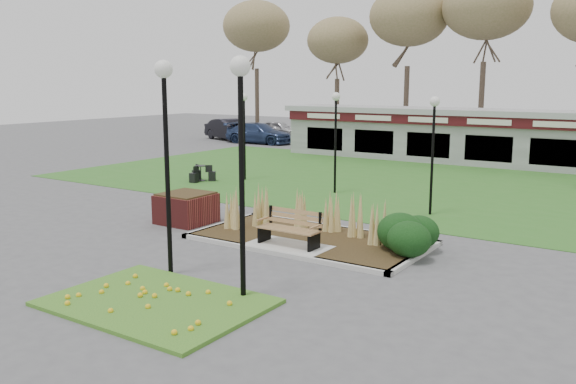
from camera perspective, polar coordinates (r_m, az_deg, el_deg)
The scene contains 17 objects.
ground at distance 15.97m, azimuth -0.25°, elevation -5.57°, with size 100.00×100.00×0.00m, color #515154.
lawn at distance 26.55m, azimuth 14.33°, elevation 0.56°, with size 34.00×16.00×0.02m, color #2F6C22.
flower_bed at distance 12.57m, azimuth -12.19°, elevation -9.93°, with size 4.20×3.00×0.16m.
planting_bed at distance 16.37m, azimuth 6.11°, elevation -3.90°, with size 6.75×3.40×1.27m.
park_bench at distance 16.02m, azimuth 0.24°, elevation -3.34°, with size 1.70×0.66×0.93m.
brick_planter at distance 19.29m, azimuth -9.50°, elevation -1.47°, with size 1.50×1.50×0.95m.
food_pavilion at distance 33.94m, azimuth 18.94°, elevation 4.89°, with size 24.60×3.40×2.90m.
tree_backdrop at distance 41.83m, azimuth 22.44°, elevation 15.06°, with size 47.24×5.24×10.36m.
lamp_post_near_left at distance 11.91m, azimuth -4.42°, elevation 6.29°, with size 0.40×0.40×4.86m.
lamp_post_near_right at distance 13.75m, azimuth -11.41°, elevation 6.58°, with size 0.40×0.40×4.83m.
lamp_post_mid_left at distance 23.86m, azimuth 4.49°, elevation 6.72°, with size 0.33×0.33×3.95m.
lamp_post_mid_right at distance 20.36m, azimuth 13.47°, elevation 5.72°, with size 0.32×0.32×3.89m.
lamp_post_far_left at distance 27.10m, azimuth -4.12°, elevation 6.98°, with size 0.32×0.32×3.84m.
bistro_set_a at distance 27.21m, azimuth -8.16°, elevation 1.51°, with size 1.28×1.17×0.68m.
car_silver at distance 48.38m, azimuth -0.92°, elevation 5.92°, with size 1.52×3.77×1.29m, color #A5A5A9.
car_black at distance 46.05m, azimuth -5.52°, elevation 5.83°, with size 1.67×4.78×1.58m, color black.
car_blue at distance 43.46m, azimuth -2.72°, elevation 5.52°, with size 2.03×4.99×1.45m, color navy.
Camera 1 is at (8.55, -12.75, 4.38)m, focal length 38.00 mm.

